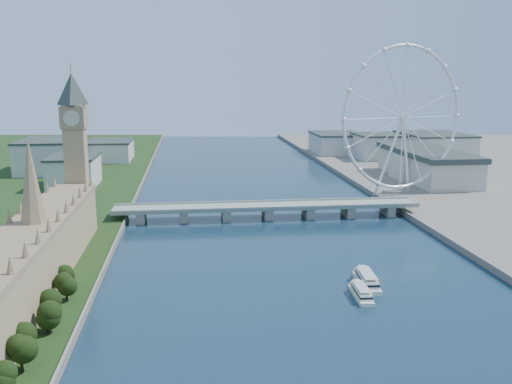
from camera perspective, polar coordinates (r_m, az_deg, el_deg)
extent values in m
cube|color=tan|center=(289.89, -21.08, -5.99)|extent=(24.00, 200.00, 28.00)
cone|color=#937A59|center=(281.83, -21.59, 1.03)|extent=(12.00, 12.00, 40.00)
cube|color=tan|center=(387.39, -17.49, 2.39)|extent=(13.00, 13.00, 80.00)
cube|color=#937A59|center=(384.08, -17.77, 7.11)|extent=(15.00, 15.00, 14.00)
pyramid|color=#2D3833|center=(383.35, -18.02, 11.28)|extent=(20.02, 20.02, 20.00)
cube|color=gray|center=(412.19, 1.15, -1.47)|extent=(220.00, 22.00, 2.00)
cube|color=gray|center=(411.05, -11.39, -2.41)|extent=(6.00, 20.00, 7.50)
cube|color=gray|center=(409.60, -7.21, -2.32)|extent=(6.00, 20.00, 7.50)
cube|color=gray|center=(410.34, -3.01, -2.22)|extent=(6.00, 20.00, 7.50)
cube|color=gray|center=(413.26, 1.15, -2.11)|extent=(6.00, 20.00, 7.50)
cube|color=gray|center=(418.32, 5.22, -1.99)|extent=(6.00, 20.00, 7.50)
cube|color=gray|center=(425.45, 9.18, -1.87)|extent=(6.00, 20.00, 7.50)
cube|color=gray|center=(434.53, 12.99, -1.74)|extent=(6.00, 20.00, 7.50)
torus|color=silver|center=(486.98, 14.51, 7.22)|extent=(113.60, 39.12, 118.60)
cylinder|color=silver|center=(486.98, 14.51, 7.22)|extent=(7.25, 6.61, 6.00)
cube|color=gray|center=(503.33, 13.43, 0.03)|extent=(14.00, 10.00, 2.00)
cube|color=beige|center=(545.00, -17.73, 1.92)|extent=(40.00, 60.00, 26.00)
cube|color=beige|center=(640.10, -19.76, 3.38)|extent=(60.00, 80.00, 32.00)
cube|color=beige|center=(709.86, -14.37, 3.99)|extent=(50.00, 70.00, 22.00)
cube|color=beige|center=(722.60, 12.37, 4.44)|extent=(60.00, 60.00, 28.00)
cube|color=beige|center=(726.00, 17.38, 4.30)|extent=(70.00, 90.00, 30.00)
cube|color=beige|center=(768.30, 8.08, 4.83)|extent=(60.00, 80.00, 24.00)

